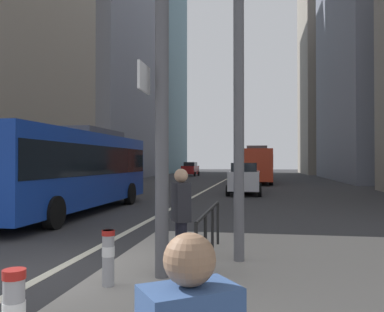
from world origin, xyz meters
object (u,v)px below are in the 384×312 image
object	(u,v)px
city_bus_red_receding	(256,163)
bollard_right	(108,255)
car_oncoming_mid	(190,169)
traffic_signal_gantry	(31,38)
city_bus_blue_oncoming	(72,166)
pedestrian_walking	(181,214)
car_receding_far	(245,178)
car_receding_near	(256,170)

from	to	relation	value
city_bus_red_receding	bollard_right	bearing A→B (deg)	-93.33
car_oncoming_mid	traffic_signal_gantry	xyz separation A→B (m)	(5.63, -49.18, 3.16)
car_oncoming_mid	bollard_right	xyz separation A→B (m)	(7.26, -49.74, -0.37)
city_bus_blue_oncoming	pedestrian_walking	xyz separation A→B (m)	(5.93, -8.09, -0.71)
city_bus_blue_oncoming	pedestrian_walking	size ratio (longest dim) A/B	6.41
car_oncoming_mid	car_receding_far	xyz separation A→B (m)	(8.60, -30.49, 0.00)
car_oncoming_mid	bollard_right	distance (m)	50.27
car_receding_near	city_bus_blue_oncoming	bearing A→B (deg)	-100.74
car_receding_near	bollard_right	world-z (taller)	car_receding_near
city_bus_blue_oncoming	bollard_right	distance (m)	10.38
city_bus_red_receding	car_oncoming_mid	size ratio (longest dim) A/B	2.61
bollard_right	pedestrian_walking	xyz separation A→B (m)	(0.93, 0.93, 0.51)
city_bus_blue_oncoming	city_bus_red_receding	world-z (taller)	same
city_bus_red_receding	car_oncoming_mid	bearing A→B (deg)	118.85
car_receding_far	car_receding_near	bearing A→B (deg)	89.06
city_bus_red_receding	pedestrian_walking	xyz separation A→B (m)	(-0.99, -32.15, -0.71)
city_bus_blue_oncoming	pedestrian_walking	distance (m)	10.05
traffic_signal_gantry	bollard_right	world-z (taller)	traffic_signal_gantry
city_bus_blue_oncoming	traffic_signal_gantry	bearing A→B (deg)	-68.28
car_receding_far	traffic_signal_gantry	world-z (taller)	traffic_signal_gantry
car_oncoming_mid	pedestrian_walking	size ratio (longest dim) A/B	2.44
car_receding_far	traffic_signal_gantry	size ratio (longest dim) A/B	0.65
city_bus_red_receding	traffic_signal_gantry	size ratio (longest dim) A/B	1.63
city_bus_red_receding	car_receding_far	xyz separation A→B (m)	(-0.58, -13.82, -0.85)
bollard_right	pedestrian_walking	bearing A→B (deg)	44.71
city_bus_red_receding	pedestrian_walking	world-z (taller)	city_bus_red_receding
pedestrian_walking	car_receding_near	bearing A→B (deg)	88.92
bollard_right	city_bus_red_receding	bearing A→B (deg)	86.67
city_bus_red_receding	bollard_right	distance (m)	33.15
city_bus_red_receding	car_receding_near	distance (m)	11.55
car_receding_far	traffic_signal_gantry	xyz separation A→B (m)	(-2.97, -18.69, 3.16)
bollard_right	car_oncoming_mid	bearing A→B (deg)	98.30
traffic_signal_gantry	pedestrian_walking	size ratio (longest dim) A/B	3.91
car_oncoming_mid	traffic_signal_gantry	size ratio (longest dim) A/B	0.62
city_bus_blue_oncoming	traffic_signal_gantry	world-z (taller)	traffic_signal_gantry
car_oncoming_mid	car_receding_far	bearing A→B (deg)	-74.25
car_receding_near	bollard_right	xyz separation A→B (m)	(-1.76, -44.59, -0.37)
car_receding_near	traffic_signal_gantry	bearing A→B (deg)	-94.39
traffic_signal_gantry	car_receding_far	bearing A→B (deg)	80.98
city_bus_red_receding	car_receding_near	bearing A→B (deg)	90.83
traffic_signal_gantry	car_oncoming_mid	bearing A→B (deg)	96.53
car_receding_far	bollard_right	bearing A→B (deg)	-93.99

